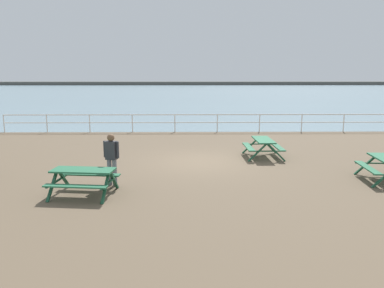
# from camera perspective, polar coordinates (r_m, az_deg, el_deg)

# --- Properties ---
(ground_plane) EXTENTS (30.00, 24.00, 0.20)m
(ground_plane) POSITION_cam_1_polar(r_m,az_deg,el_deg) (15.42, 1.34, -3.00)
(ground_plane) COLOR brown
(sea_band) EXTENTS (142.00, 90.00, 0.01)m
(sea_band) POSITION_cam_1_polar(r_m,az_deg,el_deg) (67.82, -0.35, 7.69)
(sea_band) COLOR gray
(sea_band) RESTS_ON ground
(distant_shoreline) EXTENTS (142.00, 6.00, 1.80)m
(distant_shoreline) POSITION_cam_1_polar(r_m,az_deg,el_deg) (110.78, -0.54, 8.86)
(distant_shoreline) COLOR #4C4C47
(distant_shoreline) RESTS_ON ground
(seaward_railing) EXTENTS (23.07, 0.07, 1.08)m
(seaward_railing) POSITION_cam_1_polar(r_m,az_deg,el_deg) (22.90, 0.62, 3.72)
(seaward_railing) COLOR white
(seaward_railing) RESTS_ON ground
(picnic_table_near_left) EXTENTS (1.95, 1.71, 0.80)m
(picnic_table_near_left) POSITION_cam_1_polar(r_m,az_deg,el_deg) (11.57, -15.96, -4.57)
(picnic_table_near_left) COLOR #286B47
(picnic_table_near_left) RESTS_ON ground
(picnic_table_mid_centre) EXTENTS (1.56, 1.81, 0.80)m
(picnic_table_mid_centre) POSITION_cam_1_polar(r_m,az_deg,el_deg) (16.35, 10.62, 0.06)
(picnic_table_mid_centre) COLOR #286B47
(picnic_table_mid_centre) RESTS_ON ground
(visitor) EXTENTS (0.51, 0.31, 1.66)m
(visitor) POSITION_cam_1_polar(r_m,az_deg,el_deg) (12.24, -11.97, -1.81)
(visitor) COLOR slate
(visitor) RESTS_ON ground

